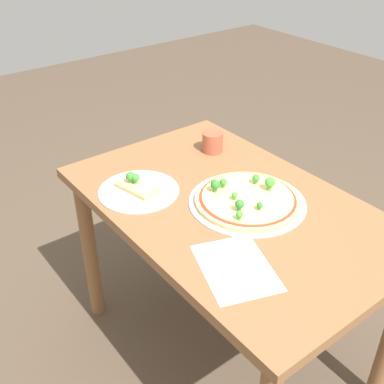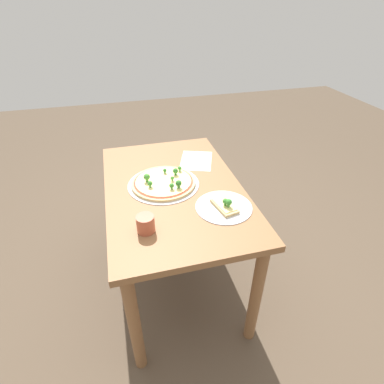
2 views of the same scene
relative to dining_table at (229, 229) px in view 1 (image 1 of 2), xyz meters
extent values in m
plane|color=brown|center=(0.00, 0.00, -0.63)|extent=(8.00, 8.00, 0.00)
cube|color=brown|center=(0.00, 0.00, 0.09)|extent=(1.15, 0.73, 0.04)
cylinder|color=brown|center=(-0.52, -0.31, -0.28)|extent=(0.06, 0.06, 0.71)
cylinder|color=brown|center=(-0.52, 0.31, -0.28)|extent=(0.06, 0.06, 0.71)
cylinder|color=#B7B7BC|center=(0.03, 0.05, 0.11)|extent=(0.40, 0.40, 0.00)
cylinder|color=#DBB775|center=(0.03, 0.05, 0.12)|extent=(0.36, 0.36, 0.01)
cylinder|color=#B73823|center=(0.03, 0.05, 0.13)|extent=(0.33, 0.33, 0.00)
cylinder|color=#EFD684|center=(0.03, 0.05, 0.13)|extent=(0.31, 0.31, 0.00)
sphere|color=#337A2D|center=(0.08, -0.03, 0.16)|extent=(0.03, 0.03, 0.03)
cylinder|color=#3F8136|center=(0.08, -0.03, 0.14)|extent=(0.01, 0.01, 0.01)
sphere|color=#479338|center=(0.11, -0.06, 0.15)|extent=(0.02, 0.02, 0.02)
cylinder|color=#51973E|center=(0.11, -0.06, 0.14)|extent=(0.01, 0.01, 0.01)
sphere|color=#3D8933|center=(-0.01, 0.13, 0.16)|extent=(0.03, 0.03, 0.03)
cylinder|color=#488E3A|center=(-0.01, 0.13, 0.14)|extent=(0.01, 0.01, 0.01)
sphere|color=#337A2D|center=(0.11, 0.02, 0.15)|extent=(0.02, 0.02, 0.02)
cylinder|color=#3F8136|center=(0.11, 0.02, 0.14)|extent=(0.01, 0.01, 0.01)
sphere|color=#3D8933|center=(-0.06, 0.02, 0.16)|extent=(0.03, 0.03, 0.03)
cylinder|color=#488E3A|center=(-0.06, 0.02, 0.14)|extent=(0.01, 0.01, 0.01)
sphere|color=#479338|center=(0.02, 0.00, 0.15)|extent=(0.02, 0.02, 0.02)
cylinder|color=#51973E|center=(0.02, 0.00, 0.14)|extent=(0.01, 0.01, 0.01)
sphere|color=#479338|center=(0.05, 0.14, 0.17)|extent=(0.04, 0.04, 0.04)
cylinder|color=#51973E|center=(0.05, 0.14, 0.14)|extent=(0.02, 0.02, 0.02)
sphere|color=#337A2D|center=(-0.06, -0.02, 0.16)|extent=(0.03, 0.03, 0.03)
cylinder|color=#3F8136|center=(-0.06, -0.02, 0.14)|extent=(0.01, 0.01, 0.01)
cylinder|color=#B7B7BC|center=(-0.25, -0.20, 0.11)|extent=(0.28, 0.28, 0.00)
cube|color=#DBB775|center=(-0.26, -0.20, 0.12)|extent=(0.16, 0.11, 0.02)
cube|color=#EFD684|center=(-0.26, -0.20, 0.13)|extent=(0.14, 0.09, 0.00)
sphere|color=#3D8933|center=(-0.27, -0.20, 0.16)|extent=(0.03, 0.03, 0.03)
cylinder|color=#488E3A|center=(-0.27, -0.20, 0.14)|extent=(0.01, 0.01, 0.01)
sphere|color=#3D8933|center=(-0.28, -0.22, 0.16)|extent=(0.03, 0.03, 0.03)
cylinder|color=#488E3A|center=(-0.28, -0.22, 0.14)|extent=(0.01, 0.01, 0.01)
cylinder|color=#AD5138|center=(-0.33, 0.19, 0.15)|extent=(0.08, 0.08, 0.08)
cube|color=white|center=(0.26, -0.20, 0.11)|extent=(0.31, 0.27, 0.00)
camera|label=1|loc=(0.99, -0.92, 1.01)|focal=45.00mm
camera|label=2|loc=(-1.36, 0.25, 1.01)|focal=28.00mm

